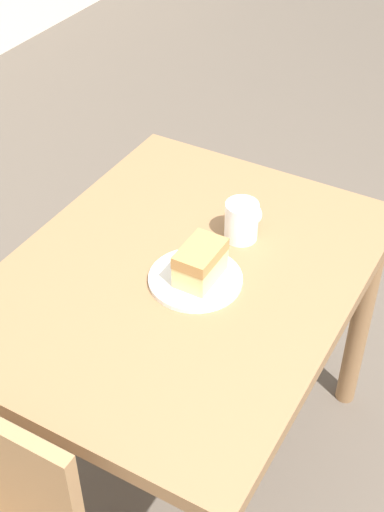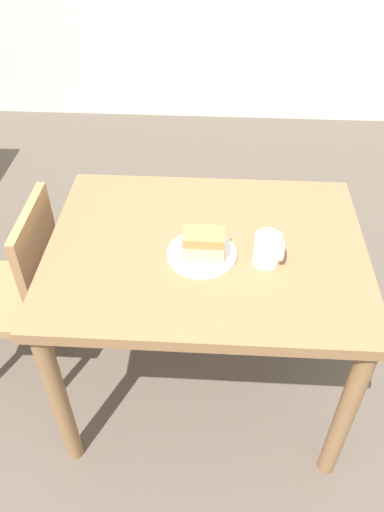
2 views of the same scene
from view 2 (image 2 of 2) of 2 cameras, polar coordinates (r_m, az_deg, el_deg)
dining_table_near at (r=1.67m, az=1.59°, el=-1.66°), size 1.02×0.79×0.74m
chair_near_window at (r=1.97m, az=-19.03°, el=-3.79°), size 0.36×0.36×0.82m
plate at (r=1.56m, az=1.14°, el=0.25°), size 0.22×0.22×0.01m
cake_slice at (r=1.52m, az=1.34°, el=1.40°), size 0.13×0.08×0.09m
coffee_mug at (r=1.53m, az=8.74°, el=0.75°), size 0.09×0.08×0.10m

